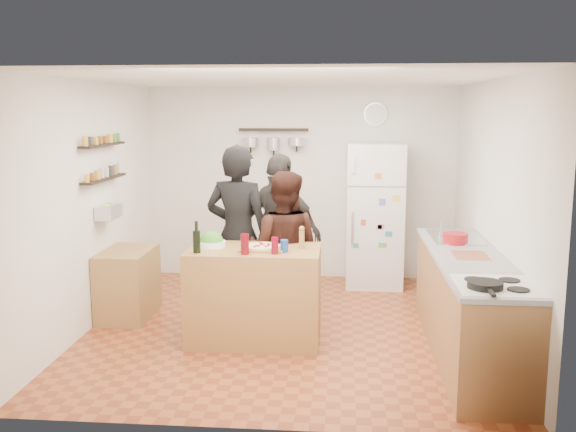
# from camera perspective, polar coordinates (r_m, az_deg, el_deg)

# --- Properties ---
(room_shell) EXTENTS (4.20, 4.20, 4.20)m
(room_shell) POSITION_cam_1_polar(r_m,az_deg,el_deg) (6.74, 0.21, 1.24)
(room_shell) COLOR brown
(room_shell) RESTS_ON ground
(prep_island) EXTENTS (1.25, 0.72, 0.91)m
(prep_island) POSITION_cam_1_polar(r_m,az_deg,el_deg) (6.20, -3.00, -7.02)
(prep_island) COLOR #A6763D
(prep_island) RESTS_ON floor
(pizza_board) EXTENTS (0.42, 0.34, 0.02)m
(pizza_board) POSITION_cam_1_polar(r_m,az_deg,el_deg) (6.06, -2.32, -2.88)
(pizza_board) COLOR olive
(pizza_board) RESTS_ON prep_island
(pizza) EXTENTS (0.34, 0.34, 0.02)m
(pizza) POSITION_cam_1_polar(r_m,az_deg,el_deg) (6.05, -2.32, -2.71)
(pizza) COLOR beige
(pizza) RESTS_ON pizza_board
(salad_bowl) EXTENTS (0.28, 0.28, 0.06)m
(salad_bowl) POSITION_cam_1_polar(r_m,az_deg,el_deg) (6.20, -6.83, -2.48)
(salad_bowl) COLOR white
(salad_bowl) RESTS_ON prep_island
(wine_bottle) EXTENTS (0.07, 0.07, 0.21)m
(wine_bottle) POSITION_cam_1_polar(r_m,az_deg,el_deg) (5.95, -8.12, -2.29)
(wine_bottle) COLOR black
(wine_bottle) RESTS_ON prep_island
(wine_glass_near) EXTENTS (0.08, 0.08, 0.19)m
(wine_glass_near) POSITION_cam_1_polar(r_m,az_deg,el_deg) (5.84, -3.86, -2.51)
(wine_glass_near) COLOR #5A0710
(wine_glass_near) RESTS_ON prep_island
(wine_glass_far) EXTENTS (0.06, 0.06, 0.16)m
(wine_glass_far) POSITION_cam_1_polar(r_m,az_deg,el_deg) (5.85, -1.18, -2.64)
(wine_glass_far) COLOR #620817
(wine_glass_far) RESTS_ON prep_island
(pepper_mill) EXTENTS (0.05, 0.05, 0.17)m
(pepper_mill) POSITION_cam_1_polar(r_m,az_deg,el_deg) (6.08, 1.23, -2.11)
(pepper_mill) COLOR olive
(pepper_mill) RESTS_ON prep_island
(salt_canister) EXTENTS (0.07, 0.07, 0.12)m
(salt_canister) POSITION_cam_1_polar(r_m,az_deg,el_deg) (5.93, -0.33, -2.68)
(salt_canister) COLOR navy
(salt_canister) RESTS_ON prep_island
(person_left) EXTENTS (0.75, 0.57, 1.87)m
(person_left) POSITION_cam_1_polar(r_m,az_deg,el_deg) (6.64, -4.47, -1.68)
(person_left) COLOR black
(person_left) RESTS_ON floor
(person_center) EXTENTS (0.85, 0.70, 1.61)m
(person_center) POSITION_cam_1_polar(r_m,az_deg,el_deg) (6.54, -0.45, -2.99)
(person_center) COLOR black
(person_center) RESTS_ON floor
(person_back) EXTENTS (1.10, 0.86, 1.74)m
(person_back) POSITION_cam_1_polar(r_m,az_deg,el_deg) (7.05, -0.71, -1.50)
(person_back) COLOR #292625
(person_back) RESTS_ON floor
(counter_run) EXTENTS (0.63, 2.63, 0.90)m
(counter_run) POSITION_cam_1_polar(r_m,az_deg,el_deg) (6.08, 15.77, -7.77)
(counter_run) COLOR #9E7042
(counter_run) RESTS_ON floor
(stove_top) EXTENTS (0.60, 0.62, 0.02)m
(stove_top) POSITION_cam_1_polar(r_m,az_deg,el_deg) (5.07, 17.99, -5.96)
(stove_top) COLOR white
(stove_top) RESTS_ON counter_run
(skillet) EXTENTS (0.26, 0.26, 0.05)m
(skillet) POSITION_cam_1_polar(r_m,az_deg,el_deg) (4.95, 17.12, -5.86)
(skillet) COLOR black
(skillet) RESTS_ON stove_top
(sink) EXTENTS (0.50, 0.80, 0.03)m
(sink) POSITION_cam_1_polar(r_m,az_deg,el_deg) (6.78, 14.62, -1.88)
(sink) COLOR silver
(sink) RESTS_ON counter_run
(cutting_board) EXTENTS (0.30, 0.40, 0.02)m
(cutting_board) POSITION_cam_1_polar(r_m,az_deg,el_deg) (5.99, 15.91, -3.48)
(cutting_board) COLOR brown
(cutting_board) RESTS_ON counter_run
(red_bowl) EXTENTS (0.24, 0.24, 0.10)m
(red_bowl) POSITION_cam_1_polar(r_m,az_deg,el_deg) (6.47, 14.65, -1.93)
(red_bowl) COLOR #A3121A
(red_bowl) RESTS_ON counter_run
(fridge) EXTENTS (0.70, 0.68, 1.80)m
(fridge) POSITION_cam_1_polar(r_m,az_deg,el_deg) (8.12, 7.70, 0.09)
(fridge) COLOR white
(fridge) RESTS_ON floor
(wall_clock) EXTENTS (0.30, 0.03, 0.30)m
(wall_clock) POSITION_cam_1_polar(r_m,az_deg,el_deg) (8.34, 7.79, 8.97)
(wall_clock) COLOR silver
(wall_clock) RESTS_ON back_wall
(spice_shelf_lower) EXTENTS (0.12, 1.00, 0.02)m
(spice_shelf_lower) POSITION_cam_1_polar(r_m,az_deg,el_deg) (6.95, -16.01, 3.21)
(spice_shelf_lower) COLOR black
(spice_shelf_lower) RESTS_ON left_wall
(spice_shelf_upper) EXTENTS (0.12, 1.00, 0.02)m
(spice_shelf_upper) POSITION_cam_1_polar(r_m,az_deg,el_deg) (6.92, -16.15, 6.09)
(spice_shelf_upper) COLOR black
(spice_shelf_upper) RESTS_ON left_wall
(produce_basket) EXTENTS (0.18, 0.35, 0.14)m
(produce_basket) POSITION_cam_1_polar(r_m,az_deg,el_deg) (6.99, -15.65, 0.36)
(produce_basket) COLOR silver
(produce_basket) RESTS_ON left_wall
(side_table) EXTENTS (0.50, 0.80, 0.73)m
(side_table) POSITION_cam_1_polar(r_m,az_deg,el_deg) (7.13, -14.04, -5.84)
(side_table) COLOR olive
(side_table) RESTS_ON floor
(pot_rack) EXTENTS (0.90, 0.04, 0.04)m
(pot_rack) POSITION_cam_1_polar(r_m,az_deg,el_deg) (8.31, -1.29, 7.67)
(pot_rack) COLOR black
(pot_rack) RESTS_ON back_wall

